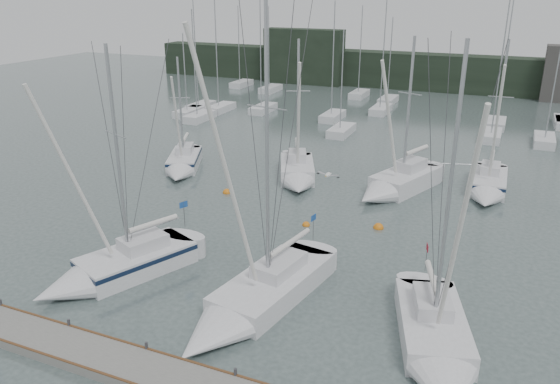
{
  "coord_description": "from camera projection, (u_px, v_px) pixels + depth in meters",
  "views": [
    {
      "loc": [
        10.09,
        -18.58,
        13.96
      ],
      "look_at": [
        -0.11,
        5.0,
        4.23
      ],
      "focal_mm": 35.0,
      "sensor_mm": 36.0,
      "label": 1
    }
  ],
  "objects": [
    {
      "name": "sailboat_near_left",
      "position": [
        108.0,
        271.0,
        27.38
      ],
      "size": [
        5.81,
        8.67,
        12.52
      ],
      "rotation": [
        0.0,
        0.0,
        -0.41
      ],
      "color": "silver",
      "rests_on": "ground"
    },
    {
      "name": "dock",
      "position": [
        176.0,
        381.0,
        20.28
      ],
      "size": [
        24.0,
        2.0,
        0.4
      ],
      "primitive_type": "cube",
      "color": "#63635E",
      "rests_on": "ground"
    },
    {
      "name": "buoy_c",
      "position": [
        227.0,
        193.0,
        39.29
      ],
      "size": [
        0.61,
        0.61,
        0.61
      ],
      "primitive_type": "sphere",
      "color": "orange",
      "rests_on": "ground"
    },
    {
      "name": "sailboat_near_center",
      "position": [
        247.0,
        306.0,
        24.46
      ],
      "size": [
        4.53,
        10.57,
        15.67
      ],
      "rotation": [
        0.0,
        0.0,
        -0.17
      ],
      "color": "silver",
      "rests_on": "ground"
    },
    {
      "name": "sailboat_mid_c",
      "position": [
        394.0,
        186.0,
        38.9
      ],
      "size": [
        5.42,
        8.68,
        11.7
      ],
      "rotation": [
        0.0,
        0.0,
        -0.37
      ],
      "color": "silver",
      "rests_on": "ground"
    },
    {
      "name": "buoy_a",
      "position": [
        306.0,
        225.0,
        33.95
      ],
      "size": [
        0.49,
        0.49,
        0.49
      ],
      "primitive_type": "sphere",
      "color": "orange",
      "rests_on": "ground"
    },
    {
      "name": "ground",
      "position": [
        238.0,
        316.0,
        24.64
      ],
      "size": [
        160.0,
        160.0,
        0.0
      ],
      "primitive_type": "plane",
      "color": "#42504F",
      "rests_on": "ground"
    },
    {
      "name": "mast_forest",
      "position": [
        397.0,
        114.0,
        61.29
      ],
      "size": [
        53.32,
        27.55,
        14.55
      ],
      "color": "silver",
      "rests_on": "ground"
    },
    {
      "name": "seagull",
      "position": [
        328.0,
        175.0,
        23.89
      ],
      "size": [
        1.01,
        0.47,
        0.2
      ],
      "rotation": [
        0.0,
        0.0,
        -0.16
      ],
      "color": "silver",
      "rests_on": "ground"
    },
    {
      "name": "far_treeline",
      "position": [
        441.0,
        73.0,
        76.98
      ],
      "size": [
        90.0,
        4.0,
        5.0
      ],
      "primitive_type": "cube",
      "color": "black",
      "rests_on": "ground"
    },
    {
      "name": "sailboat_mid_a",
      "position": [
        182.0,
        165.0,
        43.66
      ],
      "size": [
        5.02,
        7.49,
        9.62
      ],
      "rotation": [
        0.0,
        0.0,
        0.42
      ],
      "color": "silver",
      "rests_on": "ground"
    },
    {
      "name": "far_building_left",
      "position": [
        304.0,
        57.0,
        82.16
      ],
      "size": [
        12.0,
        3.0,
        8.0
      ],
      "primitive_type": "cube",
      "color": "black",
      "rests_on": "ground"
    },
    {
      "name": "sailboat_mid_b",
      "position": [
        298.0,
        175.0,
        41.15
      ],
      "size": [
        5.14,
        7.67,
        11.26
      ],
      "rotation": [
        0.0,
        0.0,
        0.4
      ],
      "color": "silver",
      "rests_on": "ground"
    },
    {
      "name": "sailboat_near_right",
      "position": [
        438.0,
        351.0,
        21.48
      ],
      "size": [
        4.86,
        8.61,
        13.22
      ],
      "rotation": [
        0.0,
        0.0,
        0.29
      ],
      "color": "silver",
      "rests_on": "ground"
    },
    {
      "name": "sailboat_mid_d",
      "position": [
        488.0,
        187.0,
        38.77
      ],
      "size": [
        2.52,
        7.56,
        11.46
      ],
      "rotation": [
        0.0,
        0.0,
        0.02
      ],
      "color": "silver",
      "rests_on": "ground"
    },
    {
      "name": "buoy_b",
      "position": [
        378.0,
        228.0,
        33.56
      ],
      "size": [
        0.64,
        0.64,
        0.64
      ],
      "primitive_type": "sphere",
      "color": "orange",
      "rests_on": "ground"
    }
  ]
}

